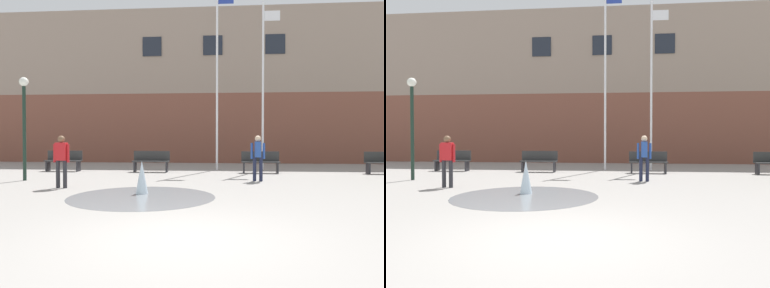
% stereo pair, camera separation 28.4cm
% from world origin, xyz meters
% --- Properties ---
extents(ground_plane, '(100.00, 100.00, 0.00)m').
position_xyz_m(ground_plane, '(0.00, 0.00, 0.00)').
color(ground_plane, gray).
extents(library_building, '(36.00, 6.05, 8.92)m').
position_xyz_m(library_building, '(0.00, 18.69, 4.46)').
color(library_building, brown).
rests_on(library_building, ground).
extents(splash_fountain, '(3.81, 3.81, 0.91)m').
position_xyz_m(splash_fountain, '(-1.52, 4.05, 0.22)').
color(splash_fountain, gray).
rests_on(splash_fountain, ground).
extents(park_bench_far_left, '(1.60, 0.44, 0.91)m').
position_xyz_m(park_bench_far_left, '(-6.46, 10.34, 0.48)').
color(park_bench_far_left, '#28282D').
rests_on(park_bench_far_left, ground).
extents(park_bench_center, '(1.60, 0.44, 0.91)m').
position_xyz_m(park_bench_center, '(-2.51, 10.32, 0.48)').
color(park_bench_center, '#28282D').
rests_on(park_bench_center, ground).
extents(park_bench_under_right_flagpole, '(1.60, 0.44, 0.91)m').
position_xyz_m(park_bench_under_right_flagpole, '(2.19, 10.28, 0.48)').
color(park_bench_under_right_flagpole, '#28282D').
rests_on(park_bench_under_right_flagpole, ground).
extents(adult_near_bench, '(0.50, 0.21, 1.59)m').
position_xyz_m(adult_near_bench, '(-4.26, 5.19, 0.93)').
color(adult_near_bench, '#28282D').
rests_on(adult_near_bench, ground).
extents(adult_watching, '(0.50, 0.34, 1.59)m').
position_xyz_m(adult_watching, '(1.83, 7.40, 0.93)').
color(adult_watching, '#1E233D').
rests_on(adult_watching, ground).
extents(flagpole_left, '(0.80, 0.10, 8.46)m').
position_xyz_m(flagpole_left, '(0.35, 11.55, 4.48)').
color(flagpole_left, silver).
rests_on(flagpole_left, ground).
extents(flagpole_right, '(0.80, 0.10, 7.63)m').
position_xyz_m(flagpole_right, '(2.44, 11.55, 4.06)').
color(flagpole_right, silver).
rests_on(flagpole_right, ground).
extents(lamp_post_left_lane, '(0.32, 0.32, 3.64)m').
position_xyz_m(lamp_post_left_lane, '(-6.38, 6.91, 2.40)').
color(lamp_post_left_lane, '#192D23').
rests_on(lamp_post_left_lane, ground).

